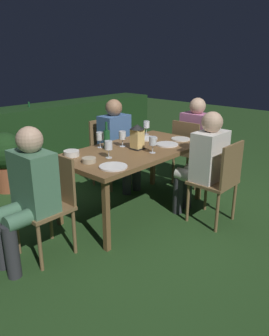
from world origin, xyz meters
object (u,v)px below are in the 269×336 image
chair_side_left_b (219,179)px  green_bottle_on_table (107,139)px  person_in_blue (118,140)px  plate_c (181,139)px  wine_glass_e (100,137)px  wine_glass_a (146,125)px  lantern_centerpiece (137,135)px  plate_d (167,144)px  bowl_olives (89,160)px  person_in_green (28,191)px  wine_glass_c (153,142)px  wine_glass_b (109,146)px  plate_b (147,138)px  dining_table (134,154)px  chair_side_right_b (108,149)px  plate_a (113,167)px  person_in_cream (204,161)px  chair_head_far (190,150)px  side_table (35,138)px  potted_plant_corner (6,158)px  ice_bucket (33,118)px  person_in_pink (198,136)px  wine_glass_d (122,136)px  bowl_bread (71,153)px  chair_head_near (50,200)px

chair_side_left_b → green_bottle_on_table: 1.23m
person_in_blue → plate_c: (0.29, -0.76, 0.09)m
wine_glass_e → plate_c: 0.98m
wine_glass_a → plate_c: bearing=-82.1°
lantern_centerpiece → plate_d: bearing=-20.8°
green_bottle_on_table → bowl_olives: 0.48m
lantern_centerpiece → wine_glass_a: lantern_centerpiece is taller
person_in_green → wine_glass_c: bearing=-10.7°
wine_glass_b → bowl_olives: bearing=172.4°
wine_glass_a → plate_b: size_ratio=0.70×
dining_table → plate_c: size_ratio=7.44×
chair_side_right_b → wine_glass_b: 1.21m
plate_a → bowl_olives: 0.27m
person_in_blue → person_in_cream: size_ratio=1.00×
chair_head_far → chair_side_left_b: 1.08m
plate_d → side_table: size_ratio=0.38×
lantern_centerpiece → potted_plant_corner: (-0.66, 1.65, -0.44)m
wine_glass_a → chair_head_far: bearing=-35.2°
wine_glass_b → wine_glass_e: bearing=60.2°
chair_side_left_b → plate_b: bearing=87.4°
person_in_green → ice_bucket: (1.43, 2.27, 0.12)m
potted_plant_corner → wine_glass_a: bearing=-45.8°
person_in_green → bowl_olives: size_ratio=8.63×
person_in_blue → person_in_pink: same height
person_in_pink → plate_c: bearing=-167.7°
chair_side_left_b → green_bottle_on_table: bearing=119.3°
bowl_olives → person_in_green: bearing=179.5°
green_bottle_on_table → wine_glass_d: 0.19m
wine_glass_d → bowl_bread: bearing=168.4°
green_bottle_on_table → potted_plant_corner: bearing=107.6°
chair_head_far → bowl_bread: chair_head_far is taller
wine_glass_b → person_in_pink: bearing=1.2°
chair_side_right_b → person_in_pink: (0.90, -0.82, 0.15)m
wine_glass_d → wine_glass_e: bearing=142.7°
wine_glass_e → bowl_olives: wine_glass_e is taller
plate_d → bowl_olives: (-0.99, 0.16, 0.02)m
dining_table → person_in_blue: size_ratio=1.44×
chair_side_left_b → chair_head_far: bearing=49.4°
wine_glass_a → wine_glass_b: 1.07m
person_in_blue → person_in_pink: 1.09m
person_in_pink → wine_glass_e: (-1.48, 0.30, 0.20)m
chair_side_right_b → plate_a: chair_side_right_b is taller
plate_b → person_in_cream: bearing=-93.2°
dining_table → plate_a: (-0.58, -0.27, 0.06)m
wine_glass_c → wine_glass_d: 0.40m
plate_b → plate_c: size_ratio=1.09×
bowl_olives → wine_glass_a: bearing=15.8°
green_bottle_on_table → wine_glass_c: size_ratio=1.72×
chair_head_near → person_in_cream: 1.58m
plate_c → bowl_bread: 1.34m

